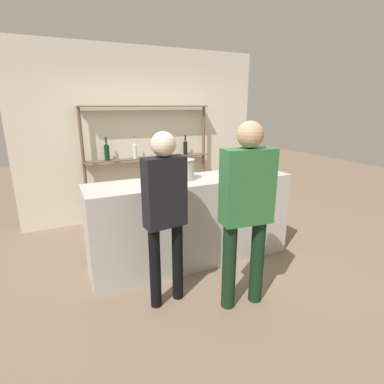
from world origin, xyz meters
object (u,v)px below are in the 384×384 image
object	(u,v)px
counter_bottle_0	(225,166)
wine_glass	(234,170)
customer_left	(165,206)
counter_bottle_2	(243,160)
ice_bucket	(185,169)
customer_center	(246,204)
cork_jar	(243,168)
counter_bottle_1	(162,171)

from	to	relation	value
counter_bottle_0	wine_glass	world-z (taller)	counter_bottle_0
counter_bottle_0	customer_left	bearing A→B (deg)	-147.58
counter_bottle_2	customer_left	size ratio (longest dim) A/B	0.21
counter_bottle_2	wine_glass	size ratio (longest dim) A/B	2.33
counter_bottle_0	counter_bottle_2	xyz separation A→B (m)	(0.37, 0.17, 0.01)
ice_bucket	counter_bottle_0	bearing A→B (deg)	-2.26
ice_bucket	customer_left	distance (m)	0.85
wine_glass	customer_center	size ratio (longest dim) A/B	0.08
customer_left	customer_center	size ratio (longest dim) A/B	0.95
cork_jar	customer_left	distance (m)	1.43
counter_bottle_2	customer_left	bearing A→B (deg)	-149.42
customer_center	counter_bottle_2	bearing A→B (deg)	-26.25
counter_bottle_1	counter_bottle_2	world-z (taller)	counter_bottle_2
ice_bucket	cork_jar	xyz separation A→B (m)	(0.79, -0.05, -0.04)
counter_bottle_0	cork_jar	distance (m)	0.25
ice_bucket	customer_left	world-z (taller)	customer_left
wine_glass	customer_center	distance (m)	0.87
counter_bottle_2	wine_glass	bearing A→B (deg)	-135.17
ice_bucket	cork_jar	size ratio (longest dim) A/B	1.53
counter_bottle_0	customer_center	xyz separation A→B (m)	(-0.37, -0.99, -0.14)
counter_bottle_1	cork_jar	size ratio (longest dim) A/B	2.02
counter_bottle_1	counter_bottle_2	size ratio (longest dim) A/B	0.91
customer_left	customer_center	distance (m)	0.74
counter_bottle_1	counter_bottle_2	distance (m)	1.19
counter_bottle_2	cork_jar	world-z (taller)	counter_bottle_2
customer_center	customer_left	bearing A→B (deg)	69.41
counter_bottle_0	customer_left	distance (m)	1.23
counter_bottle_1	counter_bottle_0	bearing A→B (deg)	-3.20
cork_jar	customer_center	bearing A→B (deg)	-122.89
counter_bottle_0	counter_bottle_1	bearing A→B (deg)	176.80
counter_bottle_2	customer_left	world-z (taller)	customer_left
wine_glass	ice_bucket	bearing A→B (deg)	156.75
counter_bottle_0	wine_glass	bearing A→B (deg)	-92.93
customer_left	customer_center	xyz separation A→B (m)	(0.66, -0.33, 0.03)
customer_left	counter_bottle_1	bearing A→B (deg)	-24.95
wine_glass	customer_left	xyz separation A→B (m)	(-1.02, -0.45, -0.15)
counter_bottle_1	counter_bottle_2	bearing A→B (deg)	6.19
counter_bottle_0	wine_glass	distance (m)	0.21
counter_bottle_1	wine_glass	xyz separation A→B (m)	(0.80, -0.25, -0.01)
counter_bottle_0	counter_bottle_1	size ratio (longest dim) A/B	1.02
counter_bottle_1	customer_center	xyz separation A→B (m)	(0.44, -1.04, -0.13)
counter_bottle_0	cork_jar	size ratio (longest dim) A/B	2.05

